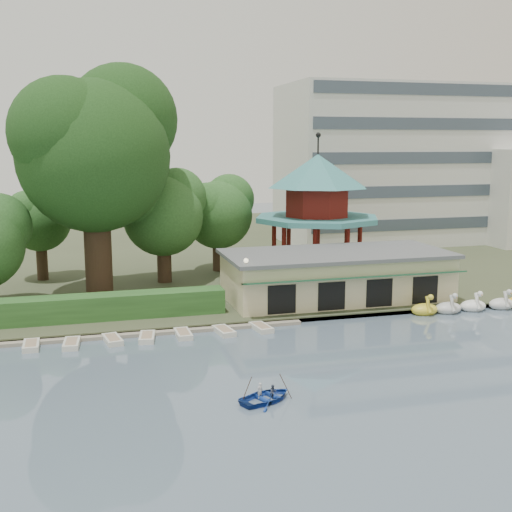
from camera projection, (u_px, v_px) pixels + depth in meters
name	position (u px, v px, depth m)	size (l,w,h in m)	color
ground_plane	(316.00, 427.00, 30.17)	(220.00, 220.00, 0.00)	slate
shore	(168.00, 249.00, 79.53)	(220.00, 70.00, 0.40)	#424930
embankment	(232.00, 324.00, 46.58)	(220.00, 0.60, 0.30)	gray
dock	(60.00, 338.00, 43.38)	(34.00, 1.60, 0.24)	gray
boathouse	(336.00, 275.00, 53.22)	(18.60, 9.39, 3.90)	beige
pavilion	(317.00, 202.00, 62.37)	(12.40, 12.40, 13.50)	beige
office_building	(420.00, 170.00, 83.49)	(38.00, 18.00, 20.00)	silver
hedge	(16.00, 312.00, 45.53)	(30.00, 2.00, 1.80)	#2E5D26
lamp_post	(246.00, 276.00, 48.03)	(0.36, 0.36, 4.28)	black
big_tree	(96.00, 144.00, 52.39)	(13.75, 12.81, 19.40)	#3A281C
small_trees	(58.00, 223.00, 55.52)	(40.08, 17.07, 10.51)	#3A281C
swan_boats	(510.00, 303.00, 51.79)	(17.61, 2.03, 1.92)	yellow
moored_rowboats	(48.00, 344.00, 41.87)	(30.31, 2.73, 0.36)	silver
rowboat_with_passengers	(266.00, 393.00, 33.11)	(5.17, 4.57, 2.01)	navy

